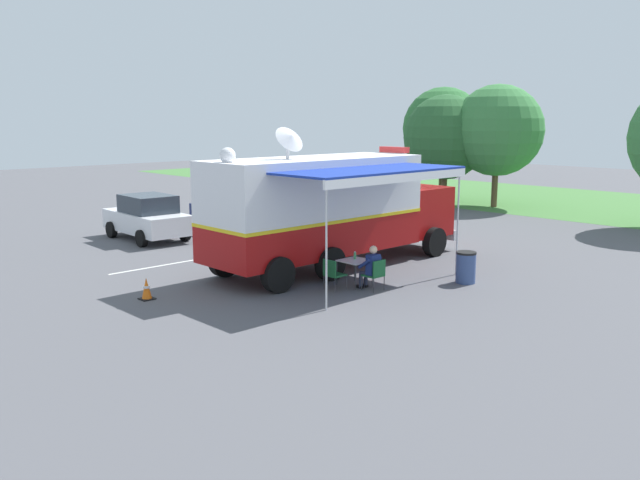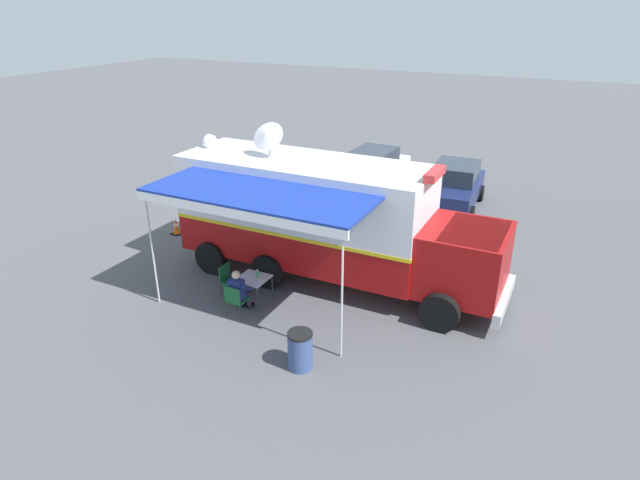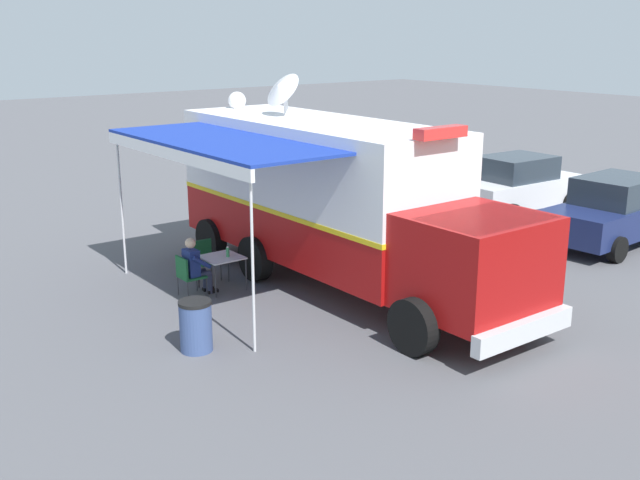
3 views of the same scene
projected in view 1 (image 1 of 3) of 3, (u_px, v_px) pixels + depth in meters
name	position (u px, v px, depth m)	size (l,w,h in m)	color
ground_plane	(315.00, 270.00, 20.37)	(100.00, 100.00, 0.00)	#515156
grass_verge	(614.00, 206.00, 35.51)	(80.00, 14.00, 0.01)	#427538
lot_stripe	(177.00, 263.00, 21.42)	(0.12, 4.80, 0.01)	silver
command_truck	(333.00, 207.00, 20.49)	(4.87, 9.50, 4.53)	#9E0F0F
folding_table	(355.00, 262.00, 18.41)	(0.80, 0.80, 0.73)	silver
water_bottle	(355.00, 256.00, 18.51)	(0.07, 0.07, 0.22)	#3F9959
folding_chair_at_table	(376.00, 273.00, 17.85)	(0.48, 0.48, 0.87)	#19562D
folding_chair_beside_table	(333.00, 272.00, 17.90)	(0.48, 0.48, 0.87)	#19562D
seated_responder	(371.00, 267.00, 17.96)	(0.66, 0.55, 1.25)	navy
trash_bin	(466.00, 267.00, 18.74)	(0.57, 0.57, 0.91)	#384C7F
traffic_cone	(147.00, 289.00, 17.05)	(0.36, 0.36, 0.58)	black
car_behind_truck	(236.00, 210.00, 27.39)	(4.30, 2.20, 1.76)	navy
car_far_corner	(147.00, 217.00, 25.46)	(4.26, 2.14, 1.76)	silver
tree_far_left	(443.00, 128.00, 37.31)	(4.63, 4.63, 6.46)	brown
tree_left_of_centre	(446.00, 137.00, 35.53)	(4.60, 4.60, 5.97)	brown
tree_right_of_centre	(497.00, 130.00, 34.40)	(4.81, 4.81, 6.47)	brown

